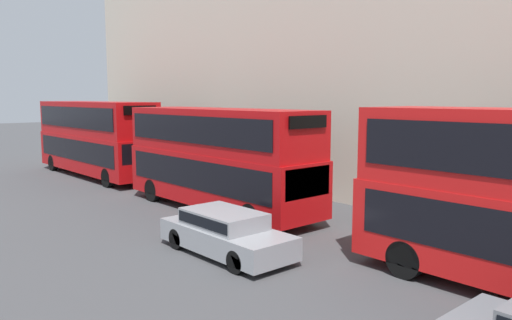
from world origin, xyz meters
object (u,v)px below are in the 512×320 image
object	(u,v)px
bus_second_in_queue	(218,155)
car_hatchback	(225,231)
bus_third_in_queue	(95,135)
pedestrian	(417,209)

from	to	relation	value
bus_second_in_queue	car_hatchback	distance (m)	6.11
bus_third_in_queue	pedestrian	distance (m)	19.61
bus_second_in_queue	car_hatchback	bearing A→B (deg)	-125.21
bus_second_in_queue	pedestrian	distance (m)	8.04
car_hatchback	bus_third_in_queue	bearing A→B (deg)	78.56
pedestrian	bus_third_in_queue	bearing A→B (deg)	98.66
car_hatchback	pedestrian	size ratio (longest dim) A/B	2.47
pedestrian	car_hatchback	bearing A→B (deg)	158.34
bus_third_in_queue	pedestrian	bearing A→B (deg)	-81.34
bus_second_in_queue	pedestrian	bearing A→B (deg)	-68.13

